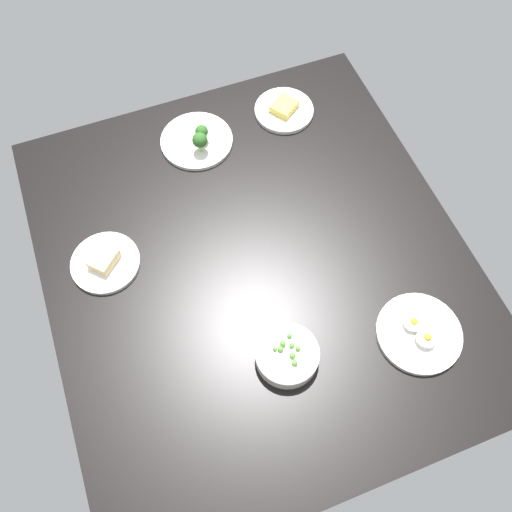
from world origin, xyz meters
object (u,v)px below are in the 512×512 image
(bowl_peas, at_px, (287,355))
(plate_sandwich, at_px, (105,262))
(plate_eggs, at_px, (419,333))
(plate_broccoli, at_px, (197,140))
(plate_cheese, at_px, (284,110))

(bowl_peas, xyz_separation_m, plate_sandwich, (-0.42, -0.36, -0.01))
(bowl_peas, bearing_deg, plate_eggs, 79.59)
(plate_sandwich, bearing_deg, plate_eggs, 55.41)
(bowl_peas, height_order, plate_sandwich, bowl_peas)
(plate_broccoli, xyz_separation_m, plate_cheese, (-0.02, 0.30, -0.00))
(plate_broccoli, bearing_deg, plate_cheese, 94.39)
(plate_sandwich, xyz_separation_m, plate_cheese, (-0.33, 0.66, -0.00))
(plate_broccoli, distance_m, plate_cheese, 0.30)
(plate_sandwich, distance_m, plate_cheese, 0.74)
(bowl_peas, distance_m, plate_sandwich, 0.55)
(plate_sandwich, bearing_deg, plate_broccoli, 130.37)
(plate_eggs, distance_m, plate_cheese, 0.82)
(plate_eggs, height_order, plate_sandwich, plate_eggs)
(plate_broccoli, distance_m, plate_sandwich, 0.48)
(bowl_peas, bearing_deg, plate_cheese, 158.29)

